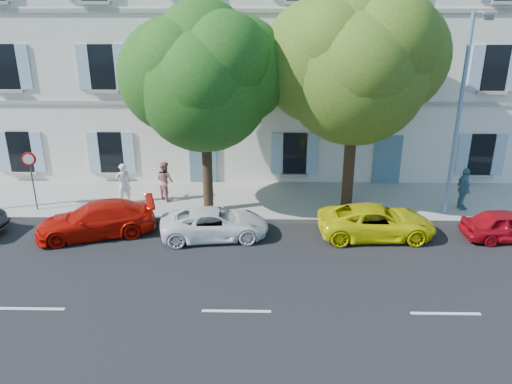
{
  "coord_description": "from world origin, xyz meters",
  "views": [
    {
      "loc": [
        0.81,
        -16.19,
        8.34
      ],
      "look_at": [
        0.45,
        2.0,
        1.4
      ],
      "focal_mm": 35.0,
      "sensor_mm": 36.0,
      "label": 1
    }
  ],
  "objects_px": {
    "tree_left": "(204,84)",
    "tree_right": "(355,72)",
    "car_yellow_supercar": "(376,222)",
    "street_lamp": "(462,106)",
    "car_white_coupe": "(215,223)",
    "pedestrian_a": "(123,183)",
    "pedestrian_c": "(464,189)",
    "car_red_hatchback": "(508,225)",
    "road_sign": "(30,169)",
    "car_red_coupe": "(96,220)",
    "pedestrian_b": "(165,181)"
  },
  "relations": [
    {
      "from": "tree_right",
      "to": "pedestrian_c",
      "type": "height_order",
      "value": "tree_right"
    },
    {
      "from": "car_red_coupe",
      "to": "car_red_hatchback",
      "type": "xyz_separation_m",
      "value": [
        15.47,
        -0.06,
        -0.07
      ]
    },
    {
      "from": "pedestrian_b",
      "to": "road_sign",
      "type": "bearing_deg",
      "value": 55.51
    },
    {
      "from": "tree_left",
      "to": "tree_right",
      "type": "height_order",
      "value": "tree_right"
    },
    {
      "from": "tree_right",
      "to": "street_lamp",
      "type": "distance_m",
      "value": 4.24
    },
    {
      "from": "car_red_coupe",
      "to": "pedestrian_a",
      "type": "xyz_separation_m",
      "value": [
        0.3,
        2.9,
        0.4
      ]
    },
    {
      "from": "street_lamp",
      "to": "tree_right",
      "type": "bearing_deg",
      "value": 170.44
    },
    {
      "from": "car_red_hatchback",
      "to": "street_lamp",
      "type": "xyz_separation_m",
      "value": [
        -1.6,
        1.99,
        4.06
      ]
    },
    {
      "from": "road_sign",
      "to": "pedestrian_b",
      "type": "xyz_separation_m",
      "value": [
        5.23,
        1.27,
        -0.94
      ]
    },
    {
      "from": "car_white_coupe",
      "to": "tree_right",
      "type": "relative_size",
      "value": 0.46
    },
    {
      "from": "tree_right",
      "to": "car_yellow_supercar",
      "type": "bearing_deg",
      "value": -73.49
    },
    {
      "from": "pedestrian_b",
      "to": "car_red_hatchback",
      "type": "bearing_deg",
      "value": -152.28
    },
    {
      "from": "car_red_hatchback",
      "to": "pedestrian_b",
      "type": "distance_m",
      "value": 13.89
    },
    {
      "from": "car_white_coupe",
      "to": "road_sign",
      "type": "height_order",
      "value": "road_sign"
    },
    {
      "from": "car_white_coupe",
      "to": "pedestrian_c",
      "type": "bearing_deg",
      "value": -82.91
    },
    {
      "from": "car_yellow_supercar",
      "to": "street_lamp",
      "type": "relative_size",
      "value": 0.55
    },
    {
      "from": "street_lamp",
      "to": "pedestrian_b",
      "type": "relative_size",
      "value": 4.51
    },
    {
      "from": "car_white_coupe",
      "to": "pedestrian_a",
      "type": "distance_m",
      "value": 5.19
    },
    {
      "from": "pedestrian_c",
      "to": "car_red_hatchback",
      "type": "bearing_deg",
      "value": -166.13
    },
    {
      "from": "car_red_hatchback",
      "to": "street_lamp",
      "type": "relative_size",
      "value": 0.42
    },
    {
      "from": "car_red_coupe",
      "to": "road_sign",
      "type": "relative_size",
      "value": 1.74
    },
    {
      "from": "car_white_coupe",
      "to": "street_lamp",
      "type": "height_order",
      "value": "street_lamp"
    },
    {
      "from": "tree_right",
      "to": "road_sign",
      "type": "xyz_separation_m",
      "value": [
        -13.08,
        -0.53,
        -3.86
      ]
    },
    {
      "from": "pedestrian_a",
      "to": "tree_left",
      "type": "bearing_deg",
      "value": 136.49
    },
    {
      "from": "car_white_coupe",
      "to": "tree_left",
      "type": "distance_m",
      "value": 5.35
    },
    {
      "from": "car_red_hatchback",
      "to": "road_sign",
      "type": "height_order",
      "value": "road_sign"
    },
    {
      "from": "car_red_hatchback",
      "to": "pedestrian_a",
      "type": "xyz_separation_m",
      "value": [
        -15.17,
        2.96,
        0.47
      ]
    },
    {
      "from": "car_white_coupe",
      "to": "pedestrian_a",
      "type": "bearing_deg",
      "value": 47.36
    },
    {
      "from": "car_red_coupe",
      "to": "tree_right",
      "type": "relative_size",
      "value": 0.5
    },
    {
      "from": "car_red_coupe",
      "to": "pedestrian_a",
      "type": "relative_size",
      "value": 2.46
    },
    {
      "from": "car_white_coupe",
      "to": "street_lamp",
      "type": "relative_size",
      "value": 0.51
    },
    {
      "from": "tree_right",
      "to": "pedestrian_c",
      "type": "bearing_deg",
      "value": -0.89
    },
    {
      "from": "car_red_hatchback",
      "to": "road_sign",
      "type": "relative_size",
      "value": 1.32
    },
    {
      "from": "road_sign",
      "to": "pedestrian_b",
      "type": "height_order",
      "value": "road_sign"
    },
    {
      "from": "car_yellow_supercar",
      "to": "pedestrian_c",
      "type": "distance_m",
      "value": 4.78
    },
    {
      "from": "car_red_coupe",
      "to": "street_lamp",
      "type": "bearing_deg",
      "value": 80.52
    },
    {
      "from": "car_red_coupe",
      "to": "car_white_coupe",
      "type": "height_order",
      "value": "car_red_coupe"
    },
    {
      "from": "car_red_hatchback",
      "to": "tree_right",
      "type": "bearing_deg",
      "value": 60.75
    },
    {
      "from": "car_red_coupe",
      "to": "car_red_hatchback",
      "type": "distance_m",
      "value": 15.47
    },
    {
      "from": "pedestrian_a",
      "to": "road_sign",
      "type": "bearing_deg",
      "value": -19.04
    },
    {
      "from": "car_red_coupe",
      "to": "street_lamp",
      "type": "height_order",
      "value": "street_lamp"
    },
    {
      "from": "car_white_coupe",
      "to": "tree_left",
      "type": "bearing_deg",
      "value": 4.79
    },
    {
      "from": "car_yellow_supercar",
      "to": "tree_left",
      "type": "height_order",
      "value": "tree_left"
    },
    {
      "from": "car_yellow_supercar",
      "to": "tree_right",
      "type": "distance_m",
      "value": 5.84
    },
    {
      "from": "car_red_coupe",
      "to": "pedestrian_b",
      "type": "xyz_separation_m",
      "value": [
        2.01,
        3.34,
        0.39
      ]
    },
    {
      "from": "pedestrian_b",
      "to": "car_yellow_supercar",
      "type": "bearing_deg",
      "value": -158.76
    },
    {
      "from": "car_red_coupe",
      "to": "road_sign",
      "type": "distance_m",
      "value": 4.05
    },
    {
      "from": "tree_left",
      "to": "tree_right",
      "type": "xyz_separation_m",
      "value": [
        5.83,
        0.43,
        0.44
      ]
    },
    {
      "from": "tree_left",
      "to": "street_lamp",
      "type": "distance_m",
      "value": 9.87
    },
    {
      "from": "car_red_coupe",
      "to": "street_lamp",
      "type": "distance_m",
      "value": 14.57
    }
  ]
}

